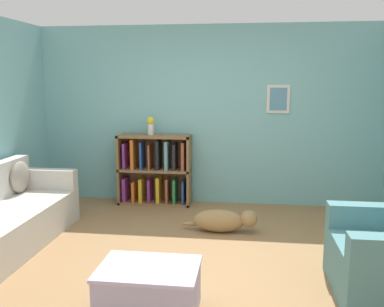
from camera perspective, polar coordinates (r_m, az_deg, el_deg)
The scene contains 7 objects.
ground_plane at distance 4.45m, azimuth -0.69°, elevation -14.35°, with size 14.00×14.00×0.00m, color #997047.
wall_back at distance 6.31m, azimuth 2.21°, elevation 5.08°, with size 5.60×0.13×2.60m.
couch at distance 5.17m, azimuth -24.15°, elevation -8.04°, with size 0.83×2.08×0.85m.
bookshelf at distance 6.33m, azimuth -4.97°, elevation -2.29°, with size 1.06×0.34×1.03m.
coffee_table at distance 3.52m, azimuth -5.76°, elevation -17.50°, with size 0.78×0.56×0.39m.
dog at distance 5.23m, azimuth 4.23°, elevation -8.89°, with size 0.92×0.25×0.28m.
vase at distance 6.22m, azimuth -5.55°, elevation 3.84°, with size 0.11×0.11×0.26m.
Camera 1 is at (0.58, -4.02, 1.82)m, focal length 40.00 mm.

